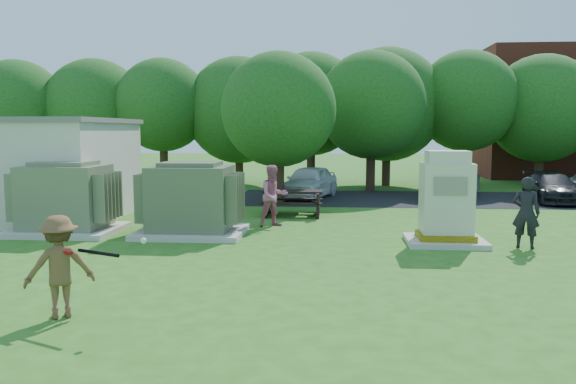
# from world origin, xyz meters

# --- Properties ---
(ground) EXTENTS (120.00, 120.00, 0.00)m
(ground) POSITION_xyz_m (0.00, 0.00, 0.00)
(ground) COLOR #2D6619
(ground) RESTS_ON ground
(parking_strip) EXTENTS (20.00, 6.00, 0.01)m
(parking_strip) POSITION_xyz_m (7.00, 13.50, 0.01)
(parking_strip) COLOR #232326
(parking_strip) RESTS_ON ground
(transformer_left) EXTENTS (3.00, 2.40, 2.07)m
(transformer_left) POSITION_xyz_m (-6.50, 4.50, 0.97)
(transformer_left) COLOR beige
(transformer_left) RESTS_ON ground
(transformer_right) EXTENTS (3.00, 2.40, 2.07)m
(transformer_right) POSITION_xyz_m (-2.80, 4.50, 0.97)
(transformer_right) COLOR beige
(transformer_right) RESTS_ON ground
(generator_cabinet) EXTENTS (2.00, 1.64, 2.44)m
(generator_cabinet) POSITION_xyz_m (4.15, 3.75, 1.07)
(generator_cabinet) COLOR beige
(generator_cabinet) RESTS_ON ground
(picnic_table) EXTENTS (2.05, 1.53, 0.88)m
(picnic_table) POSITION_xyz_m (-0.19, 8.27, 0.55)
(picnic_table) COLOR black
(picnic_table) RESTS_ON ground
(batter) EXTENTS (1.22, 1.06, 1.64)m
(batter) POSITION_xyz_m (-3.08, -2.66, 0.82)
(batter) COLOR brown
(batter) RESTS_ON ground
(person_by_generator) EXTENTS (0.78, 0.65, 1.81)m
(person_by_generator) POSITION_xyz_m (6.06, 3.37, 0.91)
(person_by_generator) COLOR black
(person_by_generator) RESTS_ON ground
(person_at_picnic) EXTENTS (1.16, 1.09, 1.90)m
(person_at_picnic) POSITION_xyz_m (-0.62, 6.05, 0.95)
(person_at_picnic) COLOR #C16682
(person_at_picnic) RESTS_ON ground
(car_white) EXTENTS (2.73, 4.48, 1.43)m
(car_white) POSITION_xyz_m (0.15, 13.36, 0.71)
(car_white) COLOR white
(car_white) RESTS_ON ground
(car_silver_a) EXTENTS (3.19, 4.75, 1.48)m
(car_silver_a) POSITION_xyz_m (6.47, 14.03, 0.74)
(car_silver_a) COLOR #B9B8BE
(car_silver_a) RESTS_ON ground
(car_dark) EXTENTS (2.03, 4.24, 1.19)m
(car_dark) POSITION_xyz_m (10.24, 12.92, 0.60)
(car_dark) COLOR black
(car_dark) RESTS_ON ground
(batting_equipment) EXTENTS (1.40, 0.39, 0.29)m
(batting_equipment) POSITION_xyz_m (-2.37, -2.77, 1.11)
(batting_equipment) COLOR black
(batting_equipment) RESTS_ON ground
(tree_row) EXTENTS (41.30, 13.30, 7.30)m
(tree_row) POSITION_xyz_m (1.75, 18.50, 4.15)
(tree_row) COLOR #47301E
(tree_row) RESTS_ON ground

